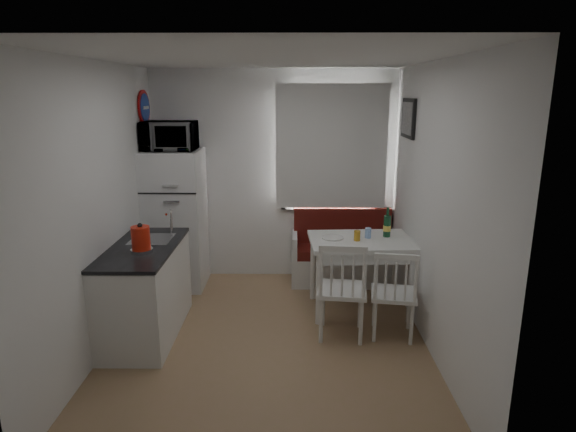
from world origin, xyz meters
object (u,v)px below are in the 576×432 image
kettle (141,238)px  chair_left (343,281)px  fridge (176,219)px  chair_right (396,286)px  wine_bottle (387,222)px  kitchen_counter (146,290)px  microwave (169,136)px  dining_table (361,247)px  bench (343,259)px

kettle → chair_left: bearing=1.3°
chair_left → fridge: size_ratio=0.32×
chair_right → wine_bottle: bearing=95.9°
kitchen_counter → microwave: size_ratio=2.20×
kitchen_counter → dining_table: 2.24m
microwave → fridge: bearing=90.0°
chair_left → chair_right: chair_left is taller
bench → dining_table: size_ratio=1.14×
microwave → kitchen_counter: bearing=-90.9°
kitchen_counter → chair_right: bearing=-2.9°
chair_left → wine_bottle: wine_bottle is taller
chair_right → wine_bottle: size_ratio=1.49×
chair_left → chair_right: 0.50m
bench → chair_left: 1.52m
chair_left → chair_right: size_ratio=1.09×
fridge → kettle: (0.03, -1.42, 0.20)m
bench → chair_right: bench is taller
microwave → chair_right: bearing=-28.8°
chair_right → microwave: size_ratio=0.81×
kitchen_counter → fridge: size_ratio=0.79×
dining_table → kitchen_counter: bearing=-169.0°
chair_left → chair_right: bearing=7.3°
bench → microwave: microwave is taller
chair_right → fridge: fridge is taller
bench → chair_left: bearing=-95.8°
fridge → microwave: 1.00m
fridge → wine_bottle: bearing=-13.9°
dining_table → fridge: 2.26m
dining_table → kettle: 2.25m
chair_right → bench: bearing=112.3°
chair_left → microwave: microwave is taller
chair_left → wine_bottle: bearing=61.3°
kitchen_counter → chair_right: 2.41m
kitchen_counter → wine_bottle: bearing=14.7°
chair_right → fridge: (-2.39, 1.37, 0.28)m
chair_left → wine_bottle: (0.54, 0.77, 0.36)m
chair_left → kitchen_counter: bearing=-177.6°
kitchen_counter → chair_right: kitchen_counter is taller
bench → microwave: 2.56m
dining_table → wine_bottle: size_ratio=3.46×
wine_bottle → chair_left: bearing=-125.0°
microwave → wine_bottle: bearing=-12.8°
kitchen_counter → fridge: bearing=89.1°
chair_left → microwave: bearing=151.3°
dining_table → chair_left: chair_left is taller
kitchen_counter → bench: kitchen_counter is taller
chair_left → fridge: fridge is taller
kitchen_counter → dining_table: kitchen_counter is taller
dining_table → kettle: size_ratio=4.19×
kettle → wine_bottle: size_ratio=0.83×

